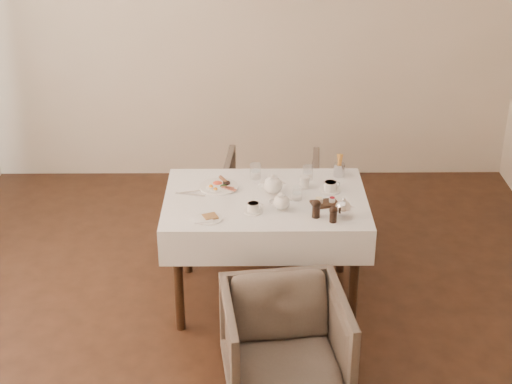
{
  "coord_description": "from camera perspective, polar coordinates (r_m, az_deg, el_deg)",
  "views": [
    {
      "loc": [
        -0.0,
        -3.92,
        2.97
      ],
      "look_at": [
        0.03,
        0.45,
        0.82
      ],
      "focal_mm": 55.0,
      "sensor_mm": 36.0,
      "label": 1
    }
  ],
  "objects": [
    {
      "name": "table",
      "position": [
        5.0,
        0.69,
        -1.6
      ],
      "size": [
        1.28,
        0.88,
        0.75
      ],
      "color": "black",
      "rests_on": "ground"
    },
    {
      "name": "armchair_near",
      "position": [
        4.4,
        2.14,
        -11.03
      ],
      "size": [
        0.74,
        0.76,
        0.62
      ],
      "primitive_type": "imported",
      "rotation": [
        0.0,
        0.0,
        0.13
      ],
      "color": "#51453B",
      "rests_on": "ground"
    },
    {
      "name": "armchair_far",
      "position": [
        5.86,
        1.13,
        -0.63
      ],
      "size": [
        0.75,
        0.77,
        0.65
      ],
      "primitive_type": "imported",
      "rotation": [
        0.0,
        0.0,
        3.06
      ],
      "color": "#51453B",
      "rests_on": "ground"
    },
    {
      "name": "breakfast_plate",
      "position": [
        5.08,
        -2.7,
        0.45
      ],
      "size": [
        0.25,
        0.25,
        0.03
      ],
      "rotation": [
        0.0,
        0.0,
        0.04
      ],
      "color": "white",
      "rests_on": "table"
    },
    {
      "name": "side_plate",
      "position": [
        4.69,
        -3.54,
        -1.94
      ],
      "size": [
        0.17,
        0.16,
        0.02
      ],
      "rotation": [
        0.0,
        0.0,
        0.19
      ],
      "color": "white",
      "rests_on": "table"
    },
    {
      "name": "teapot_centre",
      "position": [
        4.97,
        1.22,
        0.59
      ],
      "size": [
        0.19,
        0.16,
        0.14
      ],
      "primitive_type": null,
      "rotation": [
        0.0,
        0.0,
        0.17
      ],
      "color": "white",
      "rests_on": "table"
    },
    {
      "name": "teapot_front",
      "position": [
        4.78,
        1.86,
        -0.65
      ],
      "size": [
        0.15,
        0.12,
        0.12
      ],
      "primitive_type": null,
      "rotation": [
        0.0,
        0.0,
        0.07
      ],
      "color": "white",
      "rests_on": "table"
    },
    {
      "name": "creamer",
      "position": [
        5.07,
        3.53,
        0.75
      ],
      "size": [
        0.07,
        0.07,
        0.07
      ],
      "primitive_type": "cylinder",
      "rotation": [
        0.0,
        0.0,
        -0.2
      ],
      "color": "white",
      "rests_on": "table"
    },
    {
      "name": "teacup_near",
      "position": [
        4.76,
        -0.2,
        -1.15
      ],
      "size": [
        0.12,
        0.12,
        0.06
      ],
      "rotation": [
        0.0,
        0.0,
        0.19
      ],
      "color": "white",
      "rests_on": "table"
    },
    {
      "name": "teacup_far",
      "position": [
        5.04,
        5.43,
        0.36
      ],
      "size": [
        0.13,
        0.13,
        0.06
      ],
      "rotation": [
        0.0,
        0.0,
        0.33
      ],
      "color": "white",
      "rests_on": "table"
    },
    {
      "name": "glass_left",
      "position": [
        5.18,
        -0.04,
        1.53
      ],
      "size": [
        0.08,
        0.08,
        0.1
      ],
      "primitive_type": "cylinder",
      "rotation": [
        0.0,
        0.0,
        0.13
      ],
      "color": "silver",
      "rests_on": "table"
    },
    {
      "name": "glass_mid",
      "position": [
        4.91,
        3.01,
        -0.11
      ],
      "size": [
        0.08,
        0.08,
        0.09
      ],
      "primitive_type": "cylinder",
      "rotation": [
        0.0,
        0.0,
        0.36
      ],
      "color": "silver",
      "rests_on": "table"
    },
    {
      "name": "glass_right",
      "position": [
        5.18,
        3.8,
        1.41
      ],
      "size": [
        0.08,
        0.08,
        0.09
      ],
      "primitive_type": "cylinder",
      "rotation": [
        0.0,
        0.0,
        0.31
      ],
      "color": "silver",
      "rests_on": "table"
    },
    {
      "name": "condiment_board",
      "position": [
        4.87,
        5.01,
        -0.77
      ],
      "size": [
        0.19,
        0.14,
        0.04
      ],
      "rotation": [
        0.0,
        0.0,
        0.23
      ],
      "color": "black",
      "rests_on": "table"
    },
    {
      "name": "pepper_mill_left",
      "position": [
        4.7,
        4.4,
        -1.2
      ],
      "size": [
        0.07,
        0.07,
        0.12
      ],
      "primitive_type": null,
      "rotation": [
        0.0,
        0.0,
        0.39
      ],
      "color": "black",
      "rests_on": "table"
    },
    {
      "name": "pepper_mill_right",
      "position": [
        4.66,
        5.64,
        -1.6
      ],
      "size": [
        0.07,
        0.07,
        0.11
      ],
      "primitive_type": null,
      "rotation": [
        0.0,
        0.0,
        -0.37
      ],
      "color": "black",
      "rests_on": "table"
    },
    {
      "name": "silver_pot",
      "position": [
        4.72,
        6.35,
        -1.08
      ],
      "size": [
        0.15,
        0.14,
        0.13
      ],
      "primitive_type": null,
      "rotation": [
        0.0,
        0.0,
        -0.4
      ],
      "color": "white",
      "rests_on": "table"
    },
    {
      "name": "fries_cup",
      "position": [
        5.24,
        6.08,
        1.87
      ],
      "size": [
        0.07,
        0.07,
        0.16
      ],
      "rotation": [
        0.0,
        0.0,
        0.41
      ],
      "color": "silver",
      "rests_on": "table"
    },
    {
      "name": "cutlery_fork",
      "position": [
        5.04,
        -4.59,
        0.04
      ],
      "size": [
        0.18,
        0.06,
        0.0
      ],
      "primitive_type": "cube",
      "rotation": [
        0.0,
        0.0,
        1.84
      ],
      "color": "silver",
      "rests_on": "table"
    },
    {
      "name": "cutlery_knife",
      "position": [
        5.0,
        -4.8,
        -0.18
      ],
      "size": [
        0.2,
        0.06,
        0.0
      ],
      "primitive_type": "cube",
      "rotation": [
        0.0,
        0.0,
        1.36
      ],
      "color": "silver",
      "rests_on": "table"
    }
  ]
}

